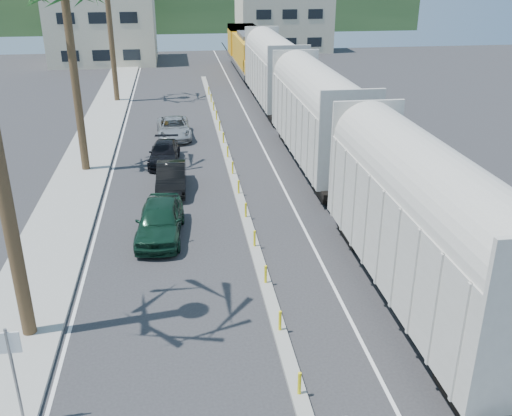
# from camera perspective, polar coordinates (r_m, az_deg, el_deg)

# --- Properties ---
(sidewalk) EXTENTS (3.00, 90.00, 0.15)m
(sidewalk) POSITION_cam_1_polar(r_m,az_deg,el_deg) (37.24, -16.33, 5.19)
(sidewalk) COLOR gray
(sidewalk) RESTS_ON ground
(rails) EXTENTS (1.56, 100.00, 0.06)m
(rails) POSITION_cam_1_polar(r_m,az_deg,el_deg) (40.48, 3.61, 7.45)
(rails) COLOR black
(rails) RESTS_ON ground
(median) EXTENTS (0.45, 60.00, 0.85)m
(median) POSITION_cam_1_polar(r_m,az_deg,el_deg) (32.17, -2.33, 3.33)
(median) COLOR gray
(median) RESTS_ON ground
(lane_markings) EXTENTS (9.42, 90.00, 0.01)m
(lane_markings) POSITION_cam_1_polar(r_m,az_deg,el_deg) (36.85, -6.48, 5.69)
(lane_markings) COLOR silver
(lane_markings) RESTS_ON ground
(freight_train) EXTENTS (3.00, 60.94, 5.85)m
(freight_train) POSITION_cam_1_polar(r_m,az_deg,el_deg) (38.58, 4.09, 11.05)
(freight_train) COLOR #B6B2A7
(freight_train) RESTS_ON ground
(street_sign) EXTENTS (0.60, 0.08, 3.00)m
(street_sign) POSITION_cam_1_polar(r_m,az_deg,el_deg) (15.80, -23.21, -14.13)
(street_sign) COLOR slate
(street_sign) RESTS_ON ground
(buildings) EXTENTS (38.00, 27.00, 10.00)m
(buildings) POSITION_cam_1_polar(r_m,az_deg,el_deg) (82.14, -10.98, 18.27)
(buildings) COLOR #BFB898
(buildings) RESTS_ON ground
(car_lead) EXTENTS (2.67, 5.07, 1.62)m
(car_lead) POSITION_cam_1_polar(r_m,az_deg,el_deg) (25.09, -9.59, -1.19)
(car_lead) COLOR #103021
(car_lead) RESTS_ON ground
(car_second) EXTENTS (1.77, 4.37, 1.41)m
(car_second) POSITION_cam_1_polar(r_m,az_deg,el_deg) (30.28, -8.46, 3.02)
(car_second) COLOR black
(car_second) RESTS_ON ground
(car_third) EXTENTS (2.37, 4.49, 1.22)m
(car_third) POSITION_cam_1_polar(r_m,az_deg,el_deg) (34.61, -9.15, 5.43)
(car_third) COLOR black
(car_third) RESTS_ON ground
(car_rear) EXTENTS (2.69, 5.00, 1.33)m
(car_rear) POSITION_cam_1_polar(r_m,az_deg,el_deg) (39.83, -8.23, 7.94)
(car_rear) COLOR #A4A7A9
(car_rear) RESTS_ON ground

